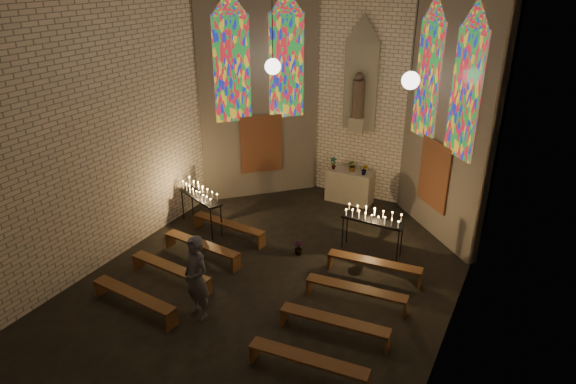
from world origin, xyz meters
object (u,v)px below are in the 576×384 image
Objects in this scene: aisle_flower_pot at (298,248)px; votive_stand_left at (200,194)px; visitor at (196,278)px; votive_stand_right at (373,218)px; altar at (350,186)px.

aisle_flower_pot is 3.14m from votive_stand_left.
aisle_flower_pot is 0.20× the size of visitor.
votive_stand_right is (1.59, 0.97, 0.80)m from aisle_flower_pot.
aisle_flower_pot is at bearing -89.62° from altar.
votive_stand_left is 4.70m from votive_stand_right.
votive_stand_left is (-3.00, -3.53, 0.54)m from altar.
aisle_flower_pot is 2.02m from votive_stand_right.
visitor reaches higher than altar.
altar is 3.09m from votive_stand_right.
votive_stand_right is (4.61, 0.94, -0.05)m from votive_stand_left.
votive_stand_left is 3.92m from visitor.
altar is 3.58m from aisle_flower_pot.
votive_stand_left is 0.90× the size of visitor.
altar is at bearing 101.92° from visitor.
altar is 3.79× the size of aisle_flower_pot.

